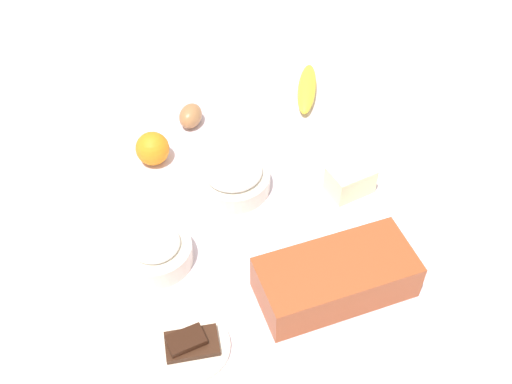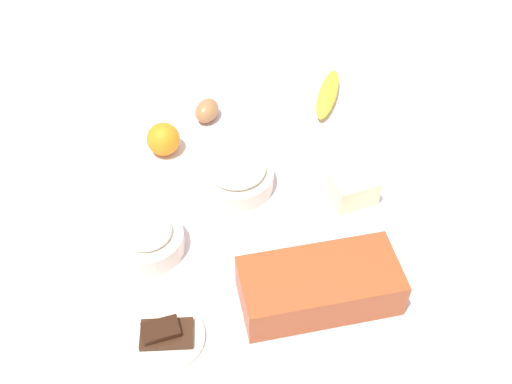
# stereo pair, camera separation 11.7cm
# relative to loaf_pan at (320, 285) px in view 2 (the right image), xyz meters

# --- Properties ---
(ground_plane) EXTENTS (2.40, 2.40, 0.02)m
(ground_plane) POSITION_rel_loaf_pan_xyz_m (0.04, -0.25, -0.05)
(ground_plane) COLOR silver
(loaf_pan) EXTENTS (0.29, 0.16, 0.08)m
(loaf_pan) POSITION_rel_loaf_pan_xyz_m (0.00, 0.00, 0.00)
(loaf_pan) COLOR #9E4723
(loaf_pan) RESTS_ON ground_plane
(flour_bowl) EXTENTS (0.14, 0.14, 0.07)m
(flour_bowl) POSITION_rel_loaf_pan_xyz_m (0.27, -0.20, -0.01)
(flour_bowl) COLOR silver
(flour_bowl) RESTS_ON ground_plane
(sugar_bowl) EXTENTS (0.15, 0.15, 0.07)m
(sugar_bowl) POSITION_rel_loaf_pan_xyz_m (0.06, -0.32, -0.01)
(sugar_bowl) COLOR silver
(sugar_bowl) RESTS_ON ground_plane
(banana) EXTENTS (0.14, 0.18, 0.04)m
(banana) POSITION_rel_loaf_pan_xyz_m (-0.23, -0.52, -0.02)
(banana) COLOR yellow
(banana) RESTS_ON ground_plane
(orange_fruit) EXTENTS (0.07, 0.07, 0.07)m
(orange_fruit) POSITION_rel_loaf_pan_xyz_m (0.18, -0.47, -0.00)
(orange_fruit) COLOR orange
(orange_fruit) RESTS_ON ground_plane
(butter_block) EXTENTS (0.09, 0.07, 0.06)m
(butter_block) POSITION_rel_loaf_pan_xyz_m (-0.16, -0.20, -0.01)
(butter_block) COLOR #F4EDB2
(butter_block) RESTS_ON ground_plane
(egg_near_butter) EXTENTS (0.08, 0.09, 0.05)m
(egg_near_butter) POSITION_rel_loaf_pan_xyz_m (0.06, -0.55, -0.02)
(egg_near_butter) COLOR #A67043
(egg_near_butter) RESTS_ON ground_plane
(chocolate_plate) EXTENTS (0.13, 0.13, 0.03)m
(chocolate_plate) POSITION_rel_loaf_pan_xyz_m (0.28, -0.00, -0.03)
(chocolate_plate) COLOR silver
(chocolate_plate) RESTS_ON ground_plane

